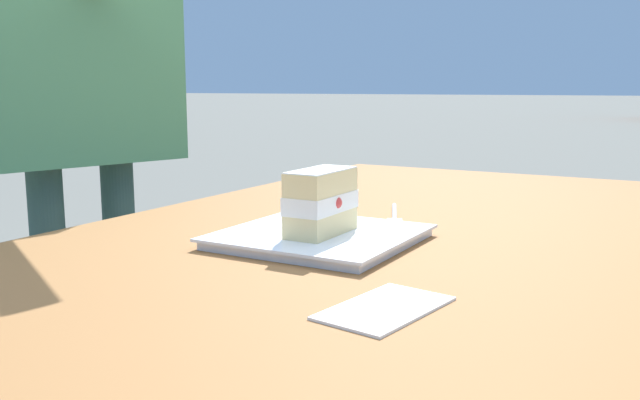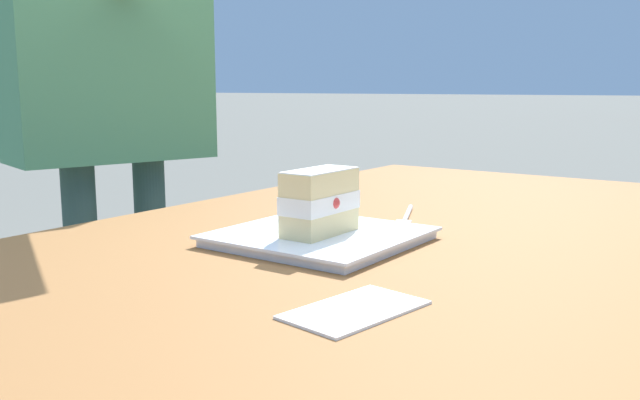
{
  "view_description": "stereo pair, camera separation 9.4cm",
  "coord_description": "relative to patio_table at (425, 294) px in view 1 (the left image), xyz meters",
  "views": [
    {
      "loc": [
        0.9,
        0.33,
        0.94
      ],
      "look_at": [
        0.09,
        -0.12,
        0.79
      ],
      "focal_mm": 38.09,
      "sensor_mm": 36.0,
      "label": 1
    },
    {
      "loc": [
        0.85,
        0.41,
        0.94
      ],
      "look_at": [
        0.09,
        -0.12,
        0.79
      ],
      "focal_mm": 38.09,
      "sensor_mm": 36.0,
      "label": 2
    }
  ],
  "objects": [
    {
      "name": "diner_person",
      "position": [
        -0.1,
        -0.82,
        0.39
      ],
      "size": [
        0.46,
        0.59,
        1.55
      ],
      "color": "#334B43",
      "rests_on": "ground"
    },
    {
      "name": "dessert_fork",
      "position": [
        -0.13,
        -0.11,
        0.08
      ],
      "size": [
        0.16,
        0.08,
        0.01
      ],
      "color": "silver",
      "rests_on": "patio_table"
    },
    {
      "name": "cake_slice",
      "position": [
        0.1,
        -0.12,
        0.14
      ],
      "size": [
        0.12,
        0.07,
        0.09
      ],
      "color": "#EAD18C",
      "rests_on": "dessert_plate"
    },
    {
      "name": "dessert_plate",
      "position": [
        0.09,
        -0.12,
        0.09
      ],
      "size": [
        0.25,
        0.25,
        0.02
      ],
      "color": "white",
      "rests_on": "patio_table"
    },
    {
      "name": "patio_table",
      "position": [
        0.0,
        0.0,
        0.0
      ],
      "size": [
        1.64,
        1.03,
        0.73
      ],
      "color": "brown",
      "rests_on": "ground"
    },
    {
      "name": "paper_napkin",
      "position": [
        0.31,
        0.07,
        0.08
      ],
      "size": [
        0.15,
        0.1,
        0.0
      ],
      "color": "white",
      "rests_on": "patio_table"
    }
  ]
}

